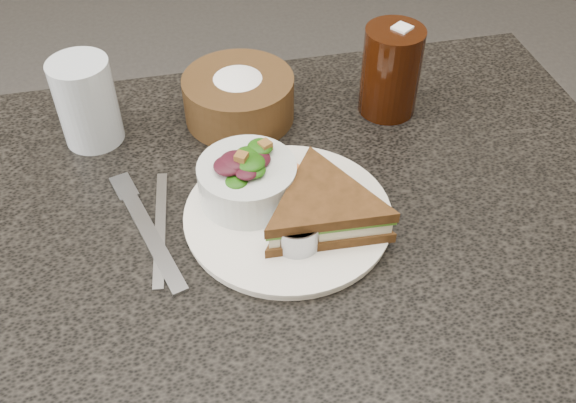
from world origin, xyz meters
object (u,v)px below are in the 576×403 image
(dressing_ramekin, at_px, (297,231))
(water_glass, at_px, (87,102))
(bread_basket, at_px, (238,91))
(cola_glass, at_px, (391,68))
(dining_table, at_px, (277,373))
(sandwich, at_px, (324,209))
(salad_bowl, at_px, (247,176))
(dinner_plate, at_px, (288,216))

(dressing_ramekin, height_order, water_glass, water_glass)
(bread_basket, distance_m, cola_glass, 0.22)
(bread_basket, distance_m, water_glass, 0.21)
(dining_table, xyz_separation_m, sandwich, (0.05, -0.03, 0.41))
(sandwich, height_order, salad_bowl, salad_bowl)
(salad_bowl, height_order, water_glass, water_glass)
(sandwich, xyz_separation_m, dressing_ramekin, (-0.04, -0.02, -0.01))
(dining_table, height_order, sandwich, sandwich)
(dinner_plate, bearing_deg, sandwich, -36.01)
(salad_bowl, height_order, dressing_ramekin, salad_bowl)
(dinner_plate, relative_size, water_glass, 2.06)
(salad_bowl, relative_size, dressing_ramekin, 2.07)
(sandwich, bearing_deg, cola_glass, 57.47)
(dining_table, distance_m, cola_glass, 0.53)
(bread_basket, relative_size, water_glass, 1.29)
(salad_bowl, relative_size, bread_basket, 0.77)
(dining_table, relative_size, sandwich, 5.55)
(salad_bowl, relative_size, water_glass, 0.99)
(dining_table, xyz_separation_m, dinner_plate, (0.02, -0.01, 0.38))
(cola_glass, bearing_deg, dining_table, -138.76)
(sandwich, bearing_deg, dinner_plate, 146.91)
(dinner_plate, bearing_deg, cola_glass, 44.78)
(water_glass, bearing_deg, salad_bowl, -43.28)
(cola_glass, bearing_deg, dinner_plate, -135.22)
(sandwich, bearing_deg, dining_table, 150.34)
(dressing_ramekin, bearing_deg, salad_bowl, 115.94)
(salad_bowl, bearing_deg, cola_glass, 33.02)
(dinner_plate, xyz_separation_m, cola_glass, (0.19, 0.19, 0.07))
(sandwich, relative_size, dressing_ramekin, 3.03)
(dinner_plate, distance_m, water_glass, 0.32)
(dressing_ramekin, distance_m, bread_basket, 0.27)
(dressing_ramekin, distance_m, cola_glass, 0.31)
(dining_table, relative_size, cola_glass, 6.95)
(dinner_plate, relative_size, bread_basket, 1.59)
(dressing_ramekin, xyz_separation_m, water_glass, (-0.23, 0.27, 0.03))
(sandwich, height_order, water_glass, water_glass)
(sandwich, bearing_deg, salad_bowl, 143.58)
(dinner_plate, height_order, cola_glass, cola_glass)
(dressing_ramekin, bearing_deg, sandwich, 29.45)
(sandwich, bearing_deg, bread_basket, 106.67)
(dressing_ramekin, bearing_deg, dining_table, 106.44)
(salad_bowl, height_order, cola_glass, cola_glass)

